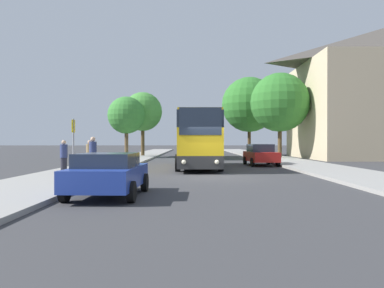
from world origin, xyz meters
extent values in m
plane|color=#38383A|center=(0.00, 0.00, 0.00)|extent=(300.00, 300.00, 0.00)
cube|color=gray|center=(-7.00, 0.00, 0.07)|extent=(4.00, 120.00, 0.15)
cube|color=gray|center=(7.00, 0.00, 0.07)|extent=(4.00, 120.00, 0.15)
cube|color=#2D2D2D|center=(-0.67, 6.27, 0.62)|extent=(2.58, 10.14, 0.70)
cube|color=yellow|center=(-0.67, 6.27, 1.73)|extent=(2.58, 10.14, 1.50)
cube|color=#232D3D|center=(-0.67, 6.27, 2.95)|extent=(2.60, 9.93, 0.95)
cube|color=yellow|center=(-0.67, 6.27, 3.49)|extent=(2.53, 9.93, 0.12)
cube|color=#232D3D|center=(-0.61, 1.19, 2.80)|extent=(2.23, 0.08, 1.45)
sphere|color=#F4EAC1|center=(-1.48, 1.16, 0.66)|extent=(0.24, 0.24, 0.24)
sphere|color=#F4EAC1|center=(0.25, 1.18, 0.66)|extent=(0.24, 0.24, 0.24)
cylinder|color=black|center=(-1.87, 3.23, 0.50)|extent=(0.31, 1.00, 1.00)
cylinder|color=black|center=(0.60, 3.25, 0.50)|extent=(0.31, 1.00, 1.00)
cylinder|color=black|center=(-1.93, 9.29, 0.50)|extent=(0.31, 1.00, 1.00)
cylinder|color=black|center=(0.54, 9.32, 0.50)|extent=(0.31, 1.00, 1.00)
cube|color=#238942|center=(-0.54, 20.74, 0.62)|extent=(2.64, 10.26, 0.70)
cube|color=silver|center=(-0.54, 20.74, 1.56)|extent=(2.64, 10.26, 1.17)
cube|color=#232D3D|center=(-0.54, 20.74, 2.62)|extent=(2.66, 10.06, 0.95)
cube|color=silver|center=(-0.54, 20.74, 3.15)|extent=(2.59, 10.06, 0.12)
cube|color=#232D3D|center=(-0.65, 15.61, 2.47)|extent=(2.17, 0.11, 1.45)
sphere|color=#F4EAC1|center=(-1.50, 15.61, 0.66)|extent=(0.24, 0.24, 0.24)
sphere|color=#F4EAC1|center=(0.19, 15.57, 0.66)|extent=(0.24, 0.24, 0.24)
cylinder|color=black|center=(-1.81, 17.71, 0.50)|extent=(0.32, 1.01, 1.00)
cylinder|color=black|center=(0.60, 17.65, 0.50)|extent=(0.32, 1.01, 1.00)
cylinder|color=black|center=(-1.68, 23.83, 0.50)|extent=(0.32, 1.01, 1.00)
cylinder|color=black|center=(0.74, 23.78, 0.50)|extent=(0.32, 1.01, 1.00)
cube|color=#233D9E|center=(-3.69, -6.54, 0.63)|extent=(2.02, 3.97, 0.63)
cube|color=#232D3D|center=(-3.70, -6.69, 1.16)|extent=(1.74, 2.08, 0.43)
cylinder|color=black|center=(-4.61, -5.30, 0.31)|extent=(0.22, 0.63, 0.62)
cylinder|color=black|center=(-2.70, -5.35, 0.31)|extent=(0.22, 0.63, 0.62)
cylinder|color=black|center=(-4.68, -7.72, 0.31)|extent=(0.22, 0.63, 0.62)
cylinder|color=black|center=(-2.77, -7.78, 0.31)|extent=(0.22, 0.63, 0.62)
cube|color=red|center=(3.93, 8.75, 0.65)|extent=(2.01, 4.25, 0.68)
cube|color=#232D3D|center=(3.92, 8.91, 1.26)|extent=(1.69, 2.25, 0.56)
cylinder|color=black|center=(4.90, 7.51, 0.31)|extent=(0.23, 0.63, 0.62)
cylinder|color=black|center=(3.11, 7.41, 0.31)|extent=(0.23, 0.63, 0.62)
cylinder|color=black|center=(4.76, 10.08, 0.31)|extent=(0.23, 0.63, 0.62)
cylinder|color=black|center=(2.97, 9.98, 0.31)|extent=(0.23, 0.63, 0.62)
cylinder|color=gray|center=(-6.68, -0.64, 1.48)|extent=(0.08, 0.08, 2.67)
cube|color=yellow|center=(-6.68, -0.64, 2.47)|extent=(0.03, 0.45, 0.60)
cylinder|color=#23232D|center=(-6.94, 3.07, 0.54)|extent=(0.30, 0.30, 0.79)
cylinder|color=olive|center=(-6.94, 3.07, 1.27)|extent=(0.36, 0.36, 0.66)
sphere|color=tan|center=(-6.94, 3.07, 1.70)|extent=(0.21, 0.21, 0.21)
cylinder|color=#23232D|center=(-5.92, 0.00, 0.58)|extent=(0.30, 0.30, 0.86)
cylinder|color=navy|center=(-5.92, 0.00, 1.37)|extent=(0.36, 0.36, 0.72)
sphere|color=tan|center=(-5.92, 0.00, 1.85)|extent=(0.23, 0.23, 0.23)
cylinder|color=#23232D|center=(-7.38, 0.09, 0.54)|extent=(0.30, 0.30, 0.79)
cylinder|color=navy|center=(-7.38, 0.09, 1.26)|extent=(0.36, 0.36, 0.66)
sphere|color=tan|center=(-7.38, 0.09, 1.70)|extent=(0.21, 0.21, 0.21)
cylinder|color=#513D23|center=(-6.68, 24.32, 1.82)|extent=(0.40, 0.40, 3.34)
sphere|color=#428938|center=(-6.68, 24.32, 5.15)|extent=(4.43, 4.43, 4.43)
cylinder|color=brown|center=(-8.11, 21.86, 1.61)|extent=(0.40, 0.40, 2.93)
sphere|color=#387F33|center=(-8.11, 21.86, 4.58)|extent=(4.01, 4.01, 4.01)
cylinder|color=#47331E|center=(6.00, 27.68, 1.95)|extent=(0.40, 0.40, 3.61)
sphere|color=#2D7028|center=(6.00, 27.68, 6.29)|extent=(6.75, 6.75, 6.75)
cylinder|color=#513D23|center=(7.82, 19.37, 1.81)|extent=(0.40, 0.40, 3.31)
sphere|color=#2D7028|center=(7.82, 19.37, 5.69)|extent=(5.93, 5.93, 5.93)
camera|label=1|loc=(-1.05, -18.35, 1.74)|focal=35.00mm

